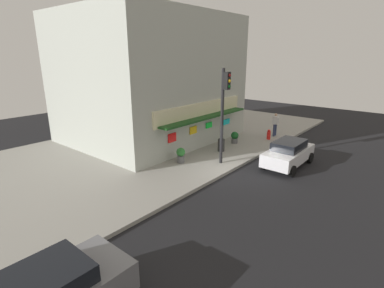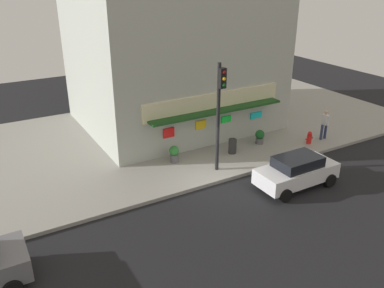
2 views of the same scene
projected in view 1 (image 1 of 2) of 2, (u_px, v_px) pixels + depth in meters
name	position (u px, v px, depth m)	size (l,w,h in m)	color
ground_plane	(229.00, 174.00, 16.52)	(51.35, 51.35, 0.00)	black
sidewalk	(146.00, 148.00, 20.71)	(34.24, 13.79, 0.18)	gray
corner_building	(150.00, 79.00, 22.06)	(11.51, 10.56, 8.96)	#ADB2A8
traffic_light	(224.00, 105.00, 16.56)	(0.32, 0.58, 5.51)	black
fire_hydrant	(269.00, 135.00, 22.42)	(0.52, 0.28, 0.76)	red
trash_can	(221.00, 145.00, 19.66)	(0.45, 0.45, 0.83)	#2D2D2D
pedestrian	(275.00, 124.00, 23.20)	(0.52, 0.54, 1.81)	navy
potted_plant_by_doorway	(235.00, 137.00, 21.42)	(0.54, 0.54, 0.85)	#59595B
potted_plant_by_window	(181.00, 155.00, 17.55)	(0.52, 0.52, 0.92)	#59595B
parked_car_white	(288.00, 153.00, 17.41)	(4.05, 1.93, 1.56)	silver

